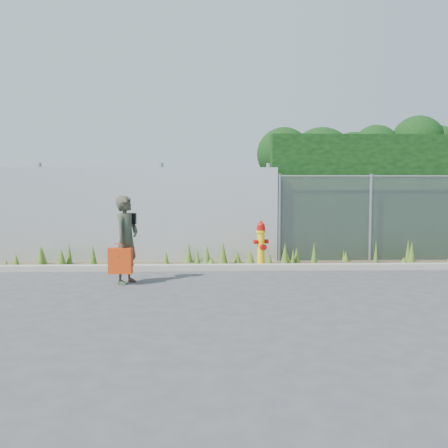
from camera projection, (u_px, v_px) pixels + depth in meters
name	position (u px, v px, depth m)	size (l,w,h in m)	color
ground	(244.00, 287.00, 8.67)	(80.00, 80.00, 0.00)	#3D3D40
curb	(238.00, 267.00, 10.46)	(16.00, 0.22, 0.12)	gray
weed_strip	(234.00, 259.00, 11.07)	(16.00, 1.28, 0.55)	#473C28
corrugated_fence	(94.00, 215.00, 11.48)	(8.50, 0.21, 2.30)	silver
chainlink_fence	(415.00, 217.00, 11.73)	(6.50, 0.07, 2.05)	gray
hedge	(400.00, 181.00, 12.72)	(7.57, 1.88, 3.56)	black
fire_hydrant	(261.00, 244.00, 10.90)	(0.34, 0.30, 1.01)	yellow
woman	(127.00, 240.00, 8.96)	(0.58, 0.38, 1.58)	#0F603E
red_tote_bag	(120.00, 261.00, 8.81)	(0.41, 0.15, 0.54)	#B92E0A
black_shoulder_bag	(129.00, 218.00, 9.12)	(0.27, 0.11, 0.20)	black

